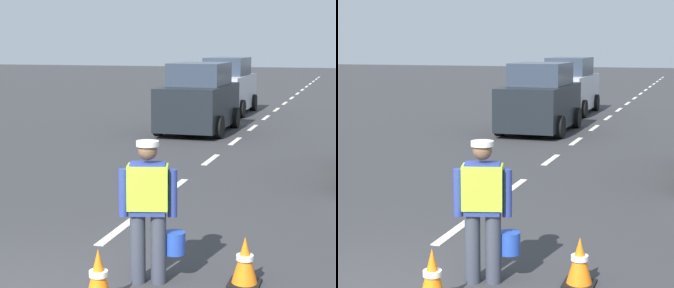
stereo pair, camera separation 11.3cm
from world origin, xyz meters
The scene contains 7 objects.
ground_plane centered at (0.00, 21.00, 0.00)m, with size 96.00×96.00×0.00m, color #333335.
lane_center_line centered at (0.00, 25.20, 0.00)m, with size 0.14×46.40×0.01m.
road_worker centered at (1.11, 0.98, 0.93)m, with size 0.72×0.50×1.67m.
traffic_cone_near centered at (2.17, 1.22, 0.28)m, with size 0.36×0.36×0.57m.
traffic_cone_far centered at (0.80, 0.19, 0.31)m, with size 0.36×0.36×0.63m.
car_oncoming_second centered at (-1.75, 18.76, 1.03)m, with size 1.95×4.31×2.22m.
car_oncoming_lead centered at (-1.50, 13.33, 1.01)m, with size 2.08×3.96×2.17m.
Camera 1 is at (3.34, -5.51, 2.74)m, focal length 66.10 mm.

